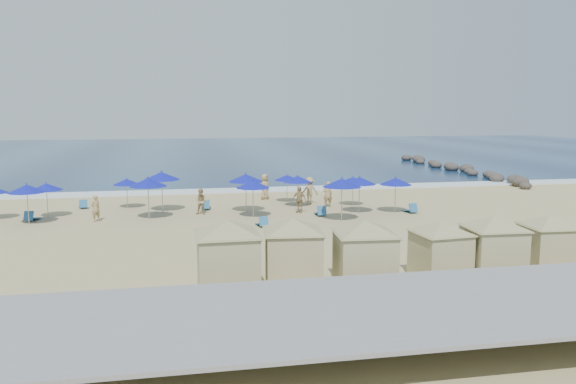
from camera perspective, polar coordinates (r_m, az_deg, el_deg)
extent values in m
plane|color=tan|center=(30.26, -2.24, -4.09)|extent=(160.00, 160.00, 0.00)
cube|color=#0D244B|center=(84.58, -7.82, 3.99)|extent=(160.00, 80.00, 0.06)
cube|color=white|center=(45.40, -5.16, 0.17)|extent=(160.00, 2.50, 0.08)
cube|color=gray|center=(17.85, 4.11, -11.34)|extent=(160.00, 2.20, 1.10)
cube|color=gray|center=(14.94, 7.17, -12.93)|extent=(160.00, 4.00, 0.12)
ellipsoid|color=#302B28|center=(50.09, 22.98, 0.58)|extent=(1.00, 1.00, 0.65)
ellipsoid|color=#302B28|center=(51.58, 22.51, 0.97)|extent=(1.48, 1.48, 0.96)
ellipsoid|color=#302B28|center=(53.09, 22.06, 1.17)|extent=(1.40, 1.40, 0.91)
ellipsoid|color=#302B28|center=(53.91, 20.45, 1.33)|extent=(1.32, 1.32, 0.86)
ellipsoid|color=#302B28|center=(55.43, 20.08, 1.51)|extent=(1.24, 1.24, 0.81)
ellipsoid|color=#302B28|center=(56.96, 19.72, 1.69)|extent=(1.16, 1.16, 0.75)
ellipsoid|color=#302B28|center=(57.84, 18.25, 1.83)|extent=(1.08, 1.08, 0.70)
ellipsoid|color=#302B28|center=(59.38, 17.96, 1.99)|extent=(1.00, 1.00, 0.65)
ellipsoid|color=#302B28|center=(60.90, 17.69, 2.28)|extent=(1.48, 1.48, 0.96)
ellipsoid|color=#302B28|center=(61.83, 16.34, 2.40)|extent=(1.40, 1.40, 0.91)
ellipsoid|color=#302B28|center=(63.38, 16.11, 2.54)|extent=(1.32, 1.32, 0.86)
ellipsoid|color=#302B28|center=(64.35, 14.84, 2.65)|extent=(1.24, 1.24, 0.81)
ellipsoid|color=#302B28|center=(65.90, 14.66, 2.77)|extent=(1.16, 1.16, 0.75)
ellipsoid|color=#302B28|center=(67.46, 14.48, 2.89)|extent=(1.08, 1.08, 0.70)
ellipsoid|color=#302B28|center=(68.47, 13.31, 2.99)|extent=(1.00, 1.00, 0.65)
ellipsoid|color=#302B28|center=(70.01, 13.17, 3.22)|extent=(1.48, 1.48, 0.96)
ellipsoid|color=#302B28|center=(71.58, 13.04, 3.32)|extent=(1.40, 1.40, 0.91)
ellipsoid|color=#302B28|center=(72.62, 11.95, 3.41)|extent=(1.32, 1.32, 0.86)
cube|color=black|center=(27.73, 8.72, -4.55)|extent=(0.95, 0.95, 0.76)
cube|color=tan|center=(20.53, -6.13, -7.20)|extent=(2.15, 2.15, 2.12)
cube|color=#9B9465|center=(20.27, -6.18, -4.32)|extent=(2.26, 2.26, 0.08)
pyramid|color=#9B9465|center=(20.16, -6.20, -2.85)|extent=(4.64, 4.64, 0.53)
cube|color=tan|center=(21.28, 0.53, -6.71)|extent=(2.23, 2.23, 2.03)
cube|color=#9B9465|center=(21.03, 0.53, -4.04)|extent=(2.34, 2.34, 0.08)
pyramid|color=#9B9465|center=(20.93, 0.54, -2.68)|extent=(4.43, 4.43, 0.51)
cube|color=tan|center=(21.13, 7.78, -6.89)|extent=(2.19, 2.19, 2.04)
cube|color=#9B9465|center=(20.88, 7.83, -4.20)|extent=(2.30, 2.30, 0.08)
pyramid|color=#9B9465|center=(20.77, 7.86, -2.82)|extent=(4.45, 4.45, 0.51)
cube|color=tan|center=(22.66, 15.20, -6.31)|extent=(2.02, 2.02, 1.84)
cube|color=#9B9465|center=(22.45, 15.29, -4.03)|extent=(2.12, 2.12, 0.07)
pyramid|color=#9B9465|center=(22.35, 15.33, -2.88)|extent=(4.02, 4.02, 0.46)
cube|color=tan|center=(23.56, 20.09, -5.81)|extent=(2.06, 2.06, 1.97)
cube|color=#9B9465|center=(23.34, 20.21, -3.46)|extent=(2.17, 2.17, 0.08)
pyramid|color=#9B9465|center=(23.25, 20.27, -2.27)|extent=(4.32, 4.32, 0.49)
cube|color=tan|center=(25.41, 24.89, -5.21)|extent=(1.94, 1.94, 1.84)
cube|color=#9B9465|center=(25.22, 25.02, -3.17)|extent=(2.03, 2.03, 0.07)
pyramid|color=#9B9465|center=(25.14, 25.08, -2.14)|extent=(4.04, 4.04, 0.46)
cylinder|color=#A5A8AD|center=(37.00, -23.25, -1.09)|extent=(0.05, 0.05, 1.74)
cone|color=#0F17A2|center=(36.86, -23.35, 0.49)|extent=(1.93, 1.93, 0.41)
sphere|color=#0F17A2|center=(36.83, -23.37, 0.88)|extent=(0.07, 0.07, 0.07)
cylinder|color=#A5A8AD|center=(35.26, -24.90, -1.50)|extent=(0.05, 0.05, 1.91)
cone|color=#0F17A2|center=(35.10, -25.02, 0.32)|extent=(2.11, 2.11, 0.45)
sphere|color=#0F17A2|center=(35.06, -25.05, 0.77)|extent=(0.08, 0.08, 0.08)
cylinder|color=#A5A8AD|center=(38.66, -16.02, -0.42)|extent=(0.04, 0.04, 1.64)
cone|color=#0F17A2|center=(38.53, -16.08, 1.00)|extent=(1.81, 1.81, 0.39)
sphere|color=#0F17A2|center=(38.50, -16.09, 1.35)|extent=(0.07, 0.07, 0.07)
cylinder|color=#A5A8AD|center=(34.56, -13.97, -1.03)|extent=(0.05, 0.05, 2.05)
cone|color=#0F17A2|center=(34.39, -14.04, 0.97)|extent=(2.26, 2.26, 0.48)
sphere|color=#0F17A2|center=(34.35, -14.06, 1.46)|extent=(0.09, 0.09, 0.09)
cylinder|color=#A5A8AD|center=(36.86, -12.66, -0.34)|extent=(0.06, 0.06, 2.12)
cone|color=#0F17A2|center=(36.70, -12.73, 1.61)|extent=(2.35, 2.35, 0.50)
sphere|color=#0F17A2|center=(36.66, -12.74, 2.08)|extent=(0.09, 0.09, 0.09)
cylinder|color=#A5A8AD|center=(35.85, -4.28, -0.47)|extent=(0.05, 0.05, 2.03)
cone|color=#0F17A2|center=(35.68, -4.30, 1.44)|extent=(2.25, 2.25, 0.48)
sphere|color=#0F17A2|center=(35.65, -4.31, 1.91)|extent=(0.09, 0.09, 0.09)
cylinder|color=#A5A8AD|center=(34.07, -3.56, -1.06)|extent=(0.05, 0.05, 1.88)
cone|color=#0F17A2|center=(33.91, -3.58, 0.79)|extent=(2.08, 2.08, 0.45)
sphere|color=#0F17A2|center=(33.87, -3.59, 1.25)|extent=(0.08, 0.08, 0.08)
cylinder|color=#A5A8AD|center=(37.65, 0.97, -0.23)|extent=(0.05, 0.05, 1.75)
cone|color=#0F17A2|center=(37.51, 0.97, 1.33)|extent=(1.94, 1.94, 0.41)
sphere|color=#0F17A2|center=(37.48, 0.97, 1.72)|extent=(0.07, 0.07, 0.07)
cylinder|color=#A5A8AD|center=(33.09, 5.47, -1.18)|extent=(0.06, 0.06, 2.10)
cone|color=#0F17A2|center=(32.90, 5.50, 0.95)|extent=(2.32, 2.32, 0.50)
sphere|color=#0F17A2|center=(32.86, 5.51, 1.47)|extent=(0.09, 0.09, 0.09)
cylinder|color=#A5A8AD|center=(39.56, -0.10, 0.10)|extent=(0.04, 0.04, 1.62)
cone|color=#0F17A2|center=(39.43, -0.10, 1.48)|extent=(1.79, 1.79, 0.38)
sphere|color=#0F17A2|center=(39.40, -0.10, 1.81)|extent=(0.07, 0.07, 0.07)
cylinder|color=#A5A8AD|center=(35.75, 7.24, -0.64)|extent=(0.05, 0.05, 1.91)
cone|color=#0F17A2|center=(35.59, 7.28, 1.16)|extent=(2.12, 2.12, 0.45)
sphere|color=#0F17A2|center=(35.55, 7.28, 1.61)|extent=(0.08, 0.08, 0.08)
cylinder|color=#A5A8AD|center=(36.22, 10.84, -0.64)|extent=(0.05, 0.05, 1.86)
cone|color=#0F17A2|center=(36.07, 10.89, 1.08)|extent=(2.06, 2.06, 0.44)
sphere|color=#0F17A2|center=(36.03, 10.90, 1.51)|extent=(0.08, 0.08, 0.08)
cylinder|color=#A5A8AD|center=(38.39, 6.58, -0.20)|extent=(0.04, 0.04, 1.64)
cone|color=#0F17A2|center=(38.26, 6.60, 1.24)|extent=(1.81, 1.81, 0.39)
sphere|color=#0F17A2|center=(38.23, 6.61, 1.59)|extent=(0.07, 0.07, 0.07)
cube|color=#286395|center=(36.55, -24.53, -2.42)|extent=(0.73, 1.22, 0.31)
cube|color=#286395|center=(36.08, -24.86, -2.21)|extent=(0.58, 0.40, 0.55)
cube|color=#286395|center=(39.85, -20.10, -1.33)|extent=(0.74, 1.18, 0.30)
cube|color=#286395|center=(39.36, -20.07, -1.12)|extent=(0.57, 0.40, 0.53)
cube|color=#286395|center=(37.44, -8.35, -1.48)|extent=(0.69, 1.26, 0.33)
cube|color=#286395|center=(36.90, -8.40, -1.24)|extent=(0.60, 0.39, 0.59)
cube|color=#286395|center=(31.79, -2.70, -3.21)|extent=(0.65, 1.15, 0.30)
cube|color=#286395|center=(31.31, -2.48, -2.98)|extent=(0.55, 0.36, 0.53)
cube|color=#286395|center=(34.93, 3.27, -2.13)|extent=(0.58, 1.19, 0.32)
cube|color=#286395|center=(34.41, 3.45, -1.89)|extent=(0.56, 0.33, 0.57)
cube|color=#286395|center=(36.69, 12.22, -1.80)|extent=(0.70, 1.21, 0.32)
cube|color=#286395|center=(36.25, 12.62, -1.57)|extent=(0.58, 0.39, 0.56)
imported|color=tan|center=(34.76, -18.97, -1.57)|extent=(0.68, 0.66, 1.58)
imported|color=tan|center=(35.47, -8.78, -0.97)|extent=(0.90, 0.77, 1.63)
imported|color=tan|center=(35.69, 1.15, -0.76)|extent=(1.00, 0.99, 1.70)
imported|color=tan|center=(38.83, 2.19, 0.13)|extent=(1.23, 0.71, 1.89)
imported|color=tan|center=(40.89, -2.38, 0.54)|extent=(0.95, 1.08, 1.87)
imported|color=tan|center=(37.75, 4.05, -0.23)|extent=(0.65, 0.44, 1.74)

